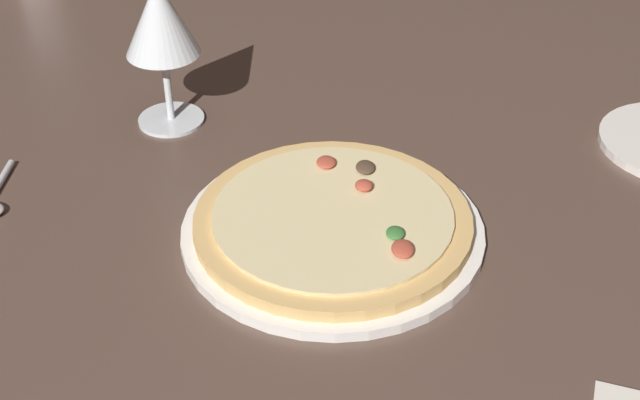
# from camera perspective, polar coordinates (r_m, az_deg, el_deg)

# --- Properties ---
(dining_table) EXTENTS (1.50, 1.10, 0.04)m
(dining_table) POSITION_cam_1_polar(r_m,az_deg,el_deg) (0.84, -0.78, -2.24)
(dining_table) COLOR brown
(dining_table) RESTS_ON ground
(pizza_main) EXTENTS (0.27, 0.27, 0.03)m
(pizza_main) POSITION_cam_1_polar(r_m,az_deg,el_deg) (0.80, 0.84, -1.58)
(pizza_main) COLOR white
(pizza_main) RESTS_ON dining_table
(wine_glass_far) EXTENTS (0.08, 0.08, 0.16)m
(wine_glass_far) POSITION_cam_1_polar(r_m,az_deg,el_deg) (0.93, -10.17, 11.07)
(wine_glass_far) COLOR silver
(wine_glass_far) RESTS_ON dining_table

